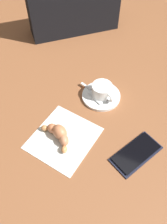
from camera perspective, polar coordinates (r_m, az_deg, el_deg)
The scene contains 9 objects.
ground_plane at distance 0.79m, azimuth -1.19°, elevation -0.47°, with size 1.80×1.80×0.00m, color brown.
saucer at distance 0.84m, azimuth 4.21°, elevation 3.81°, with size 0.13×0.13×0.01m, color white.
espresso_cup at distance 0.81m, azimuth 4.47°, elevation 5.10°, with size 0.07×0.09×0.05m.
teaspoon at distance 0.83m, azimuth 4.03°, elevation 3.90°, with size 0.06×0.13×0.01m.
sugar_packet at distance 0.82m, azimuth 2.96°, elevation 3.43°, with size 0.06×0.02×0.01m, color white.
napkin at distance 0.74m, azimuth -4.79°, elevation -6.19°, with size 0.19×0.18×0.00m, color silver.
croissant at distance 0.72m, azimuth -5.93°, elevation -5.10°, with size 0.08×0.12×0.04m.
cell_phone at distance 0.72m, azimuth 12.43°, elevation -9.58°, with size 0.17×0.13×0.01m.
laptop_bag at distance 1.09m, azimuth -2.34°, elevation 23.49°, with size 0.38×0.11×0.21m, color black.
Camera 1 is at (-0.42, -0.22, 0.63)m, focal length 38.41 mm.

